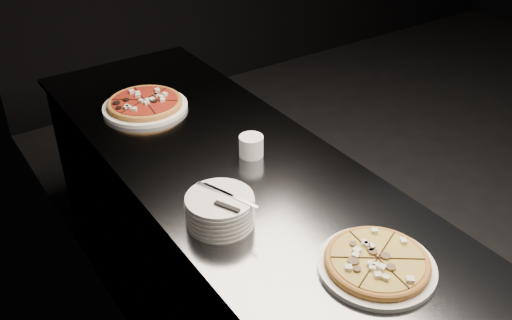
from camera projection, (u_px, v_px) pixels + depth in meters
wall_left at (134, 72)px, 1.52m from camera, size 0.02×5.00×2.80m
counter at (251, 275)px, 2.20m from camera, size 0.74×2.44×0.92m
pizza_mushroom at (377, 263)px, 1.57m from camera, size 0.38×0.38×0.04m
pizza_tomato at (145, 104)px, 2.37m from camera, size 0.41×0.41×0.04m
plate_stack at (220, 210)px, 1.72m from camera, size 0.21×0.21×0.09m
cutlery at (225, 198)px, 1.69m from camera, size 0.08×0.22×0.01m
ramekin at (251, 145)px, 2.05m from camera, size 0.09×0.09×0.08m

